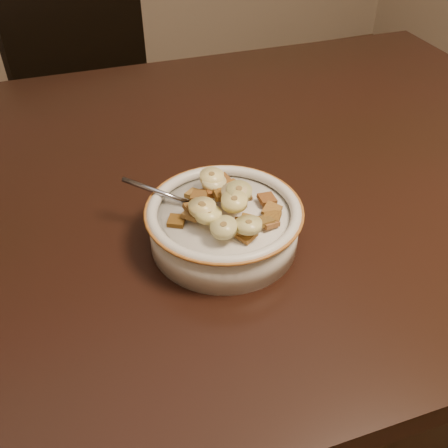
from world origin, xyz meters
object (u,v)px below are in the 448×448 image
object	(u,v)px
table	(186,186)
chair	(107,174)
cereal_bowl	(224,229)
spoon	(201,207)

from	to	relation	value
table	chair	world-z (taller)	chair
cereal_bowl	table	bearing A→B (deg)	90.69
chair	spoon	world-z (taller)	chair
table	chair	bearing A→B (deg)	99.42
table	cereal_bowl	world-z (taller)	cereal_bowl
table	spoon	bearing A→B (deg)	-96.11
chair	spoon	xyz separation A→B (m)	(0.05, -0.69, 0.37)
table	chair	distance (m)	0.63
spoon	cereal_bowl	bearing A→B (deg)	90.00
table	chair	size ratio (longest dim) A/B	1.65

